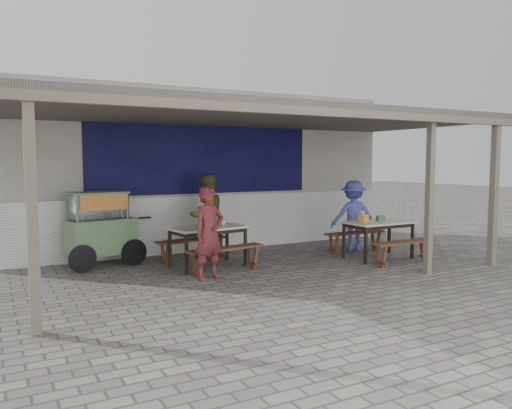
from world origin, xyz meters
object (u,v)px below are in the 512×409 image
Objects in this scene: bench_right_street at (404,247)px; bench_left_wall at (192,245)px; table_left at (208,231)px; condiment_jar at (223,222)px; donation_box at (381,218)px; condiment_bowl at (203,226)px; patron_right_table at (353,216)px; bench_left_street at (226,254)px; table_right at (378,225)px; bench_right_wall at (355,237)px; vendor_cart at (101,226)px; tissue_box at (364,218)px; patron_wall_side at (206,216)px; patron_street_side at (209,233)px.

bench_left_wall is at bearing 147.47° from bench_right_street.
condiment_jar reaches higher than table_left.
condiment_bowl is (-3.55, 0.72, -0.03)m from donation_box.
donation_box is (-0.04, -0.90, 0.04)m from patron_right_table.
table_left is 3.68m from bench_right_street.
donation_box reaches higher than condiment_bowl.
condiment_jar is at bearing 60.21° from bench_left_street.
table_left is at bearing 25.58° from patron_right_table.
donation_box is at bearing -11.99° from bench_left_street.
condiment_bowl reaches higher than bench_right_street.
bench_left_wall is 1.11× the size of table_right.
table_left is at bearing 176.95° from bench_right_wall.
vendor_cart is (-1.71, 1.01, 0.08)m from table_left.
patron_wall_side is at bearing 148.54° from tissue_box.
patron_right_table is at bearing -6.73° from table_left.
bench_right_street is at bearing 118.10° from patron_wall_side.
patron_right_table is 8.58× the size of condiment_bowl.
bench_left_wall is at bearing 156.65° from table_right.
donation_box is (0.42, -0.03, -0.02)m from tissue_box.
bench_left_wall is at bearing 90.00° from table_left.
donation_box is (3.78, 0.11, 0.03)m from patron_street_side.
patron_street_side is (-0.36, -0.90, 0.10)m from table_left.
table_right is 0.81× the size of vendor_cart.
tissue_box is at bearing -116.81° from bench_right_wall.
bench_left_street is 0.69m from patron_street_side.
tissue_box reaches higher than bench_right_wall.
table_right is 0.93× the size of bench_right_street.
bench_right_street is (3.40, -2.14, -0.00)m from bench_left_wall.
patron_street_side is 1.01× the size of patron_right_table.
table_right is 3.67m from patron_street_side.
condiment_bowl is at bearing 103.56° from bench_left_street.
table_left is 0.88× the size of vendor_cart.
donation_box is at bearing -17.45° from condiment_jar.
condiment_jar is (2.09, -0.84, 0.04)m from vendor_cart.
bench_left_wall is 0.72m from patron_wall_side.
patron_right_table is (3.13, -0.77, -0.08)m from patron_wall_side.
bench_left_street is 3.38m from donation_box.
bench_right_street is 9.28× the size of donation_box.
donation_box is (0.12, 0.06, 0.13)m from table_right.
bench_right_wall is 9.28× the size of donation_box.
bench_left_street is at bearing 162.97° from bench_right_street.
patron_wall_side reaches higher than condiment_jar.
table_right is 0.78m from bench_right_street.
donation_box is at bearing 81.34° from bench_right_street.
bench_right_wall is (3.22, 0.43, -0.00)m from bench_left_street.
bench_right_street is (3.31, -1.55, -0.34)m from table_left.
bench_left_street is 0.88× the size of patron_wall_side.
table_left is at bearing 46.27° from patron_wall_side.
bench_right_wall is at bearing -20.84° from bench_left_wall.
bench_right_street is 0.85× the size of patron_wall_side.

